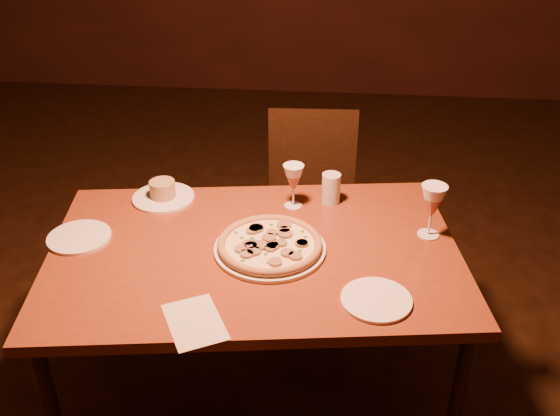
{
  "coord_description": "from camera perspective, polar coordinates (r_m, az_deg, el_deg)",
  "views": [
    {
      "loc": [
        0.11,
        -1.71,
        1.9
      ],
      "look_at": [
        -0.05,
        0.03,
        0.86
      ],
      "focal_mm": 40.0,
      "sensor_mm": 36.0,
      "label": 1
    }
  ],
  "objects": [
    {
      "name": "chair_far",
      "position": [
        2.9,
        2.89,
        1.21
      ],
      "size": [
        0.43,
        0.43,
        0.85
      ],
      "rotation": [
        0.0,
        0.0,
        0.04
      ],
      "color": "black",
      "rests_on": "floor"
    },
    {
      "name": "menu_card",
      "position": [
        1.8,
        -7.81,
        -10.28
      ],
      "size": [
        0.23,
        0.26,
        0.0
      ],
      "primitive_type": "cube",
      "rotation": [
        0.0,
        0.0,
        0.48
      ],
      "color": "beige",
      "rests_on": "dining_table"
    },
    {
      "name": "ramekin_saucer",
      "position": [
        2.39,
        -10.65,
        1.33
      ],
      "size": [
        0.23,
        0.23,
        0.07
      ],
      "color": "white",
      "rests_on": "dining_table"
    },
    {
      "name": "side_plate_left",
      "position": [
        2.23,
        -17.89,
        -2.56
      ],
      "size": [
        0.21,
        0.21,
        0.01
      ],
      "primitive_type": "cylinder",
      "color": "white",
      "rests_on": "dining_table"
    },
    {
      "name": "water_tumbler",
      "position": [
        2.32,
        4.69,
        1.8
      ],
      "size": [
        0.07,
        0.07,
        0.12
      ],
      "primitive_type": "cylinder",
      "color": "silver",
      "rests_on": "dining_table"
    },
    {
      "name": "dining_table",
      "position": [
        2.11,
        -2.33,
        -5.22
      ],
      "size": [
        1.47,
        1.05,
        0.73
      ],
      "rotation": [
        0.0,
        0.0,
        0.14
      ],
      "color": "brown",
      "rests_on": "floor"
    },
    {
      "name": "pizza_plate",
      "position": [
        2.06,
        -0.93,
        -3.4
      ],
      "size": [
        0.37,
        0.37,
        0.04
      ],
      "color": "white",
      "rests_on": "dining_table"
    },
    {
      "name": "wine_glass_right",
      "position": [
        2.16,
        13.68,
        -0.27
      ],
      "size": [
        0.09,
        0.09,
        0.19
      ],
      "primitive_type": null,
      "color": "#A85546",
      "rests_on": "dining_table"
    },
    {
      "name": "wine_glass_far",
      "position": [
        2.27,
        1.23,
        2.02
      ],
      "size": [
        0.08,
        0.08,
        0.17
      ],
      "primitive_type": null,
      "color": "#A85546",
      "rests_on": "dining_table"
    },
    {
      "name": "floor",
      "position": [
        2.56,
        1.14,
        -17.3
      ],
      "size": [
        7.0,
        7.0,
        0.0
      ],
      "primitive_type": "plane",
      "color": "#321D10",
      "rests_on": "ground"
    },
    {
      "name": "side_plate_near",
      "position": [
        1.88,
        8.79,
        -8.3
      ],
      "size": [
        0.21,
        0.21,
        0.01
      ],
      "primitive_type": "cylinder",
      "color": "white",
      "rests_on": "dining_table"
    }
  ]
}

